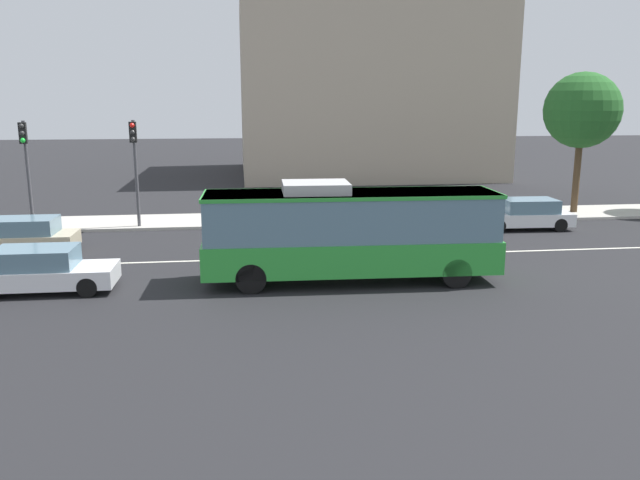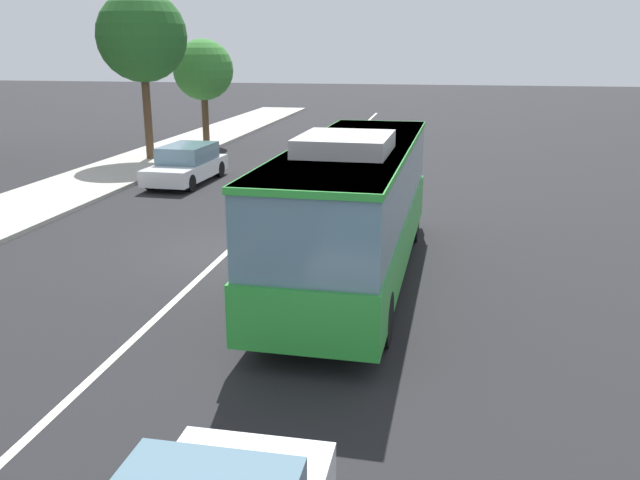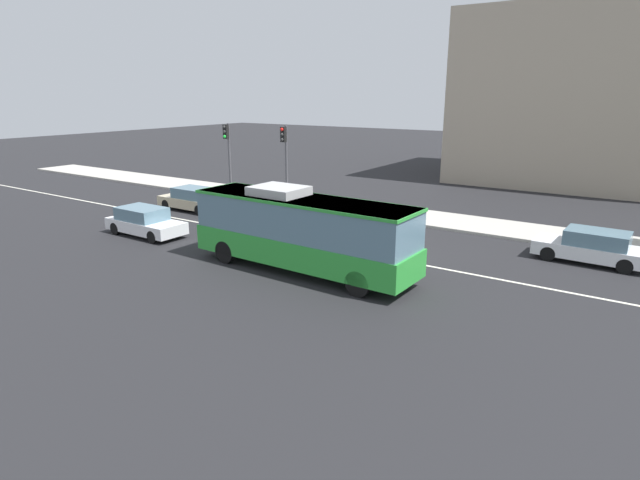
% 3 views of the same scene
% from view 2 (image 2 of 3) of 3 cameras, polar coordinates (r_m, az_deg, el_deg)
% --- Properties ---
extents(ground_plane, '(160.00, 160.00, 0.00)m').
position_cam_2_polar(ground_plane, '(17.42, -7.98, -1.06)').
color(ground_plane, black).
extents(lane_centre_line, '(76.00, 0.16, 0.01)m').
position_cam_2_polar(lane_centre_line, '(17.41, -7.98, -1.04)').
color(lane_centre_line, silver).
rests_on(lane_centre_line, ground_plane).
extents(transit_bus, '(10.07, 2.78, 3.46)m').
position_cam_2_polar(transit_bus, '(14.84, 2.91, 3.27)').
color(transit_bus, green).
rests_on(transit_bus, ground_plane).
extents(sedan_white_ahead, '(4.56, 1.96, 1.46)m').
position_cam_2_polar(sedan_white_ahead, '(26.57, -11.41, 6.41)').
color(sedan_white_ahead, white).
rests_on(sedan_white_ahead, ground_plane).
extents(street_tree_kerbside_left, '(3.18, 3.18, 5.56)m').
position_cam_2_polar(street_tree_kerbside_left, '(36.62, -10.03, 14.20)').
color(street_tree_kerbside_left, '#4C3823').
rests_on(street_tree_kerbside_left, ground_plane).
extents(street_tree_kerbside_centre, '(3.99, 3.99, 7.58)m').
position_cam_2_polar(street_tree_kerbside_centre, '(31.68, -15.08, 16.52)').
color(street_tree_kerbside_centre, '#4C3823').
rests_on(street_tree_kerbside_centre, ground_plane).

